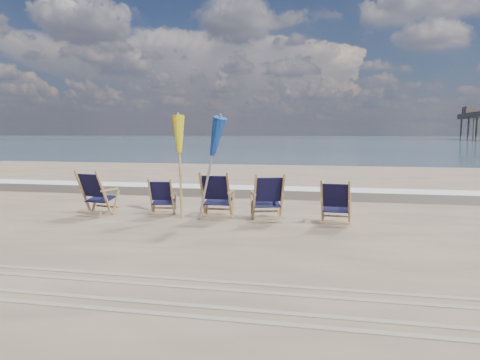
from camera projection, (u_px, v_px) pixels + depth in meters
The scene contains 11 objects.
ocean at pixel (334, 139), 132.89m from camera, with size 400.00×400.00×0.00m, color #3E5667.
surf_foam at pixel (277, 188), 16.52m from camera, with size 200.00×1.40×0.01m, color silver.
wet_sand_strip at pixel (270, 194), 15.06m from camera, with size 200.00×2.60×0.00m, color #42362A.
tire_tracks at pixel (154, 293), 5.73m from camera, with size 80.00×1.30×0.01m, color gray, non-canonical shape.
beach_chair_0 at pixel (103, 194), 10.82m from camera, with size 0.71×0.79×1.10m, color black, non-canonical shape.
beach_chair_1 at pixel (172, 197), 10.92m from camera, with size 0.58×0.66×0.91m, color black, non-canonical shape.
beach_chair_2 at pixel (229, 196), 10.45m from camera, with size 0.71×0.80×1.10m, color black, non-canonical shape.
beach_chair_3 at pixel (282, 197), 10.25m from camera, with size 0.70×0.78×1.09m, color black, non-canonical shape.
beach_chair_4 at pixel (349, 204), 9.65m from camera, with size 0.64×0.72×1.00m, color black, non-canonical shape.
umbrella_yellow at pixel (180, 139), 10.66m from camera, with size 0.30×0.30×2.34m.
umbrella_blue at pixel (208, 138), 10.16m from camera, with size 0.30×0.30×2.39m.
Camera 1 is at (2.22, -8.00, 1.97)m, focal length 35.00 mm.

